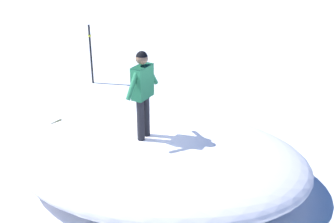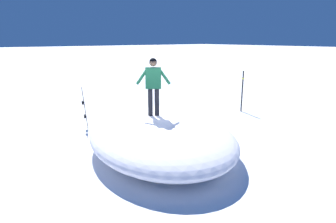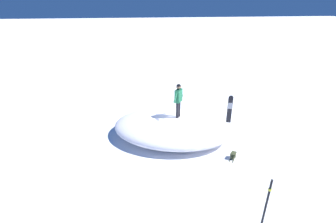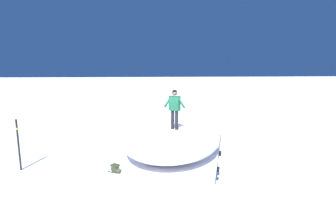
# 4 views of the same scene
# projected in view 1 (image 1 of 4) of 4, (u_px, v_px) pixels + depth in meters

# --- Properties ---
(ground) EXTENTS (240.00, 240.00, 0.00)m
(ground) POSITION_uv_depth(u_px,v_px,m) (147.00, 181.00, 8.98)
(ground) COLOR white
(snow_mound) EXTENTS (7.02, 5.90, 1.05)m
(snow_mound) POSITION_uv_depth(u_px,v_px,m) (159.00, 159.00, 8.75)
(snow_mound) COLOR white
(snow_mound) RESTS_ON ground
(snowboarder_standing) EXTENTS (0.68, 0.89, 1.73)m
(snowboarder_standing) POSITION_uv_depth(u_px,v_px,m) (143.00, 87.00, 8.04)
(snowboarder_standing) COLOR black
(snowboarder_standing) RESTS_ON snow_mound
(backpack_near) EXTENTS (0.48, 0.51, 0.31)m
(backpack_near) POSITION_uv_depth(u_px,v_px,m) (59.00, 128.00, 10.82)
(backpack_near) COLOR #383D23
(backpack_near) RESTS_ON ground
(trail_marker_pole) EXTENTS (0.10, 0.10, 1.89)m
(trail_marker_pole) POSITION_uv_depth(u_px,v_px,m) (91.00, 53.00, 13.68)
(trail_marker_pole) COLOR black
(trail_marker_pole) RESTS_ON ground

